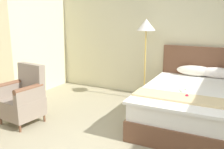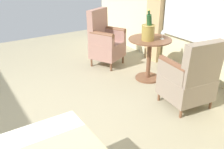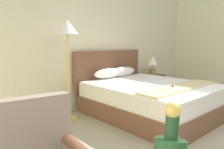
# 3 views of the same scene
# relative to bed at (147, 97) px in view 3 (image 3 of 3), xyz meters

# --- Properties ---
(wall_headboard_side) EXTENTS (6.18, 0.12, 2.98)m
(wall_headboard_side) POSITION_rel_bed_xyz_m (-0.42, 1.16, 1.16)
(wall_headboard_side) COLOR beige
(wall_headboard_side) RESTS_ON ground
(bed) EXTENTS (1.75, 2.21, 1.13)m
(bed) POSITION_rel_bed_xyz_m (0.00, 0.00, 0.00)
(bed) COLOR brown
(bed) RESTS_ON ground
(nightstand) EXTENTS (0.47, 0.43, 0.54)m
(nightstand) POSITION_rel_bed_xyz_m (1.14, 0.76, -0.06)
(nightstand) COLOR brown
(nightstand) RESTS_ON ground
(bedside_lamp) EXTENTS (0.25, 0.25, 0.44)m
(bedside_lamp) POSITION_rel_bed_xyz_m (1.14, 0.76, 0.49)
(bedside_lamp) COLOR olive
(bedside_lamp) RESTS_ON nightstand
(floor_lamp_brass) EXTENTS (0.37, 0.37, 1.66)m
(floor_lamp_brass) POSITION_rel_bed_xyz_m (-1.18, 0.71, 1.09)
(floor_lamp_brass) COLOR gold
(floor_lamp_brass) RESTS_ON ground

